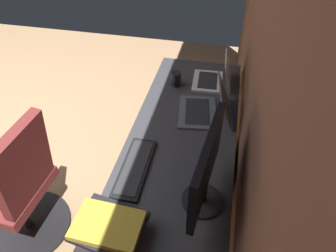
{
  "coord_description": "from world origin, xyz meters",
  "views": [
    {
      "loc": [
        1.2,
        2.15,
        1.96
      ],
      "look_at": [
        0.11,
        1.91,
        0.95
      ],
      "focal_mm": 31.7,
      "sensor_mm": 36.0,
      "label": 1
    }
  ],
  "objects_px": {
    "keyboard_main": "(135,167)",
    "drawer_pedestal": "(183,183)",
    "monitor_primary": "(206,169)",
    "laptop_center": "(208,107)",
    "book_stack_near": "(109,229)",
    "office_chair": "(19,192)",
    "coffee_mug": "(176,79)",
    "laptop_leftmost": "(216,77)"
  },
  "relations": [
    {
      "from": "laptop_leftmost",
      "to": "laptop_center",
      "type": "relative_size",
      "value": 0.79
    },
    {
      "from": "keyboard_main",
      "to": "drawer_pedestal",
      "type": "bearing_deg",
      "value": 137.65
    },
    {
      "from": "monitor_primary",
      "to": "keyboard_main",
      "type": "relative_size",
      "value": 1.17
    },
    {
      "from": "laptop_leftmost",
      "to": "office_chair",
      "type": "xyz_separation_m",
      "value": [
        1.03,
        -1.06,
        -0.32
      ]
    },
    {
      "from": "keyboard_main",
      "to": "monitor_primary",
      "type": "bearing_deg",
      "value": 71.25
    },
    {
      "from": "monitor_primary",
      "to": "coffee_mug",
      "type": "height_order",
      "value": "monitor_primary"
    },
    {
      "from": "drawer_pedestal",
      "to": "keyboard_main",
      "type": "bearing_deg",
      "value": -42.35
    },
    {
      "from": "laptop_leftmost",
      "to": "office_chair",
      "type": "height_order",
      "value": "office_chair"
    },
    {
      "from": "laptop_center",
      "to": "keyboard_main",
      "type": "distance_m",
      "value": 0.63
    },
    {
      "from": "book_stack_near",
      "to": "coffee_mug",
      "type": "height_order",
      "value": "book_stack_near"
    },
    {
      "from": "drawer_pedestal",
      "to": "monitor_primary",
      "type": "height_order",
      "value": "monitor_primary"
    },
    {
      "from": "laptop_center",
      "to": "monitor_primary",
      "type": "bearing_deg",
      "value": 4.22
    },
    {
      "from": "laptop_leftmost",
      "to": "drawer_pedestal",
      "type": "bearing_deg",
      "value": -9.37
    },
    {
      "from": "office_chair",
      "to": "monitor_primary",
      "type": "bearing_deg",
      "value": 89.29
    },
    {
      "from": "book_stack_near",
      "to": "keyboard_main",
      "type": "bearing_deg",
      "value": -179.16
    },
    {
      "from": "laptop_center",
      "to": "keyboard_main",
      "type": "relative_size",
      "value": 0.89
    },
    {
      "from": "monitor_primary",
      "to": "book_stack_near",
      "type": "distance_m",
      "value": 0.49
    },
    {
      "from": "laptop_center",
      "to": "coffee_mug",
      "type": "distance_m",
      "value": 0.38
    },
    {
      "from": "laptop_center",
      "to": "drawer_pedestal",
      "type": "bearing_deg",
      "value": -18.07
    },
    {
      "from": "monitor_primary",
      "to": "office_chair",
      "type": "xyz_separation_m",
      "value": [
        -0.01,
        -1.09,
        -0.52
      ]
    },
    {
      "from": "book_stack_near",
      "to": "laptop_leftmost",
      "type": "bearing_deg",
      "value": 165.67
    },
    {
      "from": "laptop_center",
      "to": "coffee_mug",
      "type": "relative_size",
      "value": 3.23
    },
    {
      "from": "drawer_pedestal",
      "to": "monitor_primary",
      "type": "bearing_deg",
      "value": 21.02
    },
    {
      "from": "book_stack_near",
      "to": "monitor_primary",
      "type": "bearing_deg",
      "value": 125.32
    },
    {
      "from": "laptop_center",
      "to": "coffee_mug",
      "type": "bearing_deg",
      "value": -136.64
    },
    {
      "from": "drawer_pedestal",
      "to": "monitor_primary",
      "type": "distance_m",
      "value": 0.75
    },
    {
      "from": "monitor_primary",
      "to": "book_stack_near",
      "type": "relative_size",
      "value": 1.56
    },
    {
      "from": "book_stack_near",
      "to": "office_chair",
      "type": "bearing_deg",
      "value": -110.7
    },
    {
      "from": "laptop_center",
      "to": "office_chair",
      "type": "height_order",
      "value": "office_chair"
    },
    {
      "from": "coffee_mug",
      "to": "office_chair",
      "type": "height_order",
      "value": "office_chair"
    },
    {
      "from": "laptop_center",
      "to": "book_stack_near",
      "type": "xyz_separation_m",
      "value": [
        0.93,
        -0.32,
        0.0
      ]
    },
    {
      "from": "drawer_pedestal",
      "to": "laptop_leftmost",
      "type": "distance_m",
      "value": 0.8
    },
    {
      "from": "drawer_pedestal",
      "to": "office_chair",
      "type": "relative_size",
      "value": 0.72
    },
    {
      "from": "keyboard_main",
      "to": "office_chair",
      "type": "xyz_separation_m",
      "value": [
        0.11,
        -0.72,
        -0.28
      ]
    },
    {
      "from": "laptop_leftmost",
      "to": "office_chair",
      "type": "relative_size",
      "value": 0.31
    },
    {
      "from": "drawer_pedestal",
      "to": "book_stack_near",
      "type": "bearing_deg",
      "value": -19.25
    },
    {
      "from": "keyboard_main",
      "to": "office_chair",
      "type": "height_order",
      "value": "office_chair"
    },
    {
      "from": "drawer_pedestal",
      "to": "laptop_center",
      "type": "distance_m",
      "value": 0.53
    },
    {
      "from": "laptop_center",
      "to": "book_stack_near",
      "type": "height_order",
      "value": "laptop_center"
    },
    {
      "from": "laptop_center",
      "to": "keyboard_main",
      "type": "height_order",
      "value": "laptop_center"
    },
    {
      "from": "laptop_center",
      "to": "office_chair",
      "type": "distance_m",
      "value": 1.28
    },
    {
      "from": "keyboard_main",
      "to": "coffee_mug",
      "type": "height_order",
      "value": "coffee_mug"
    }
  ]
}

